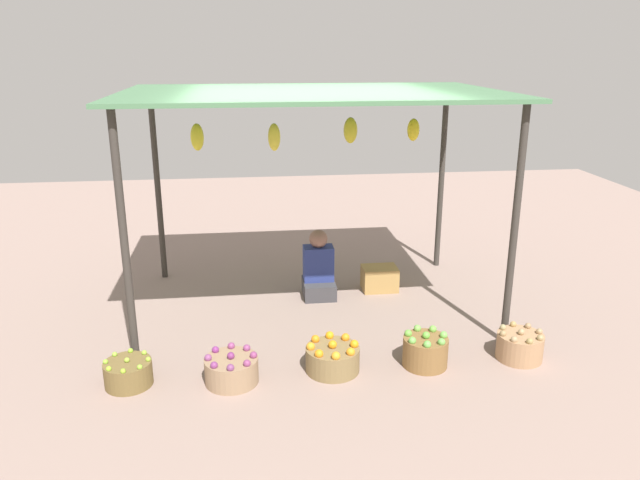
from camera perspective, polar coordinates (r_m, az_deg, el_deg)
ground_plane at (r=6.84m, az=-0.61°, el=-6.07°), size 14.00×14.00×0.00m
market_stall_structure at (r=6.28m, az=-0.67°, el=12.36°), size 3.80×2.48×2.33m
vendor_person at (r=7.00m, az=-0.13°, el=-2.87°), size 0.36×0.44×0.78m
basket_limes at (r=5.54m, az=-17.47°, el=-11.76°), size 0.40×0.40×0.25m
basket_purple_onions at (r=5.39m, az=-8.26°, el=-11.88°), size 0.46×0.46×0.28m
basket_oranges at (r=5.50m, az=1.18°, el=-10.95°), size 0.48×0.48×0.29m
basket_green_apples at (r=5.65m, az=9.80°, el=-10.16°), size 0.40×0.40×0.33m
basket_potatoes at (r=5.98m, az=18.15°, el=-9.36°), size 0.42×0.42×0.30m
wooden_crate_near_vendor at (r=7.24m, az=5.58°, el=-3.58°), size 0.41×0.30×0.28m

